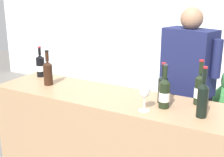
{
  "coord_description": "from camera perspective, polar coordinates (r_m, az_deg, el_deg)",
  "views": [
    {
      "loc": [
        1.09,
        -2.0,
        1.78
      ],
      "look_at": [
        -0.01,
        0.0,
        1.09
      ],
      "focal_mm": 48.23,
      "sensor_mm": 36.0,
      "label": 1
    }
  ],
  "objects": [
    {
      "name": "wall_back",
      "position": [
        4.74,
        15.87,
        11.59
      ],
      "size": [
        8.0,
        0.1,
        2.8
      ],
      "primitive_type": "cube",
      "color": "silver",
      "rests_on": "ground_plane"
    },
    {
      "name": "wine_bottle_5",
      "position": [
        2.3,
        9.6,
        -1.76
      ],
      "size": [
        0.07,
        0.07,
        0.31
      ],
      "color": "black",
      "rests_on": "counter"
    },
    {
      "name": "wine_bottle_0",
      "position": [
        2.75,
        -12.05,
        1.22
      ],
      "size": [
        0.08,
        0.08,
        0.32
      ],
      "color": "black",
      "rests_on": "counter"
    },
    {
      "name": "person_server",
      "position": [
        2.88,
        13.8,
        -3.81
      ],
      "size": [
        0.59,
        0.36,
        1.62
      ],
      "color": "black",
      "rests_on": "ground_plane"
    },
    {
      "name": "wine_glass",
      "position": [
        2.12,
        6.2,
        -2.61
      ],
      "size": [
        0.08,
        0.08,
        0.2
      ],
      "color": "silver",
      "rests_on": "counter"
    },
    {
      "name": "wine_bottle_3",
      "position": [
        3.03,
        -13.4,
        2.36
      ],
      "size": [
        0.08,
        0.08,
        0.3
      ],
      "color": "black",
      "rests_on": "counter"
    },
    {
      "name": "wine_bottle_2",
      "position": [
        2.32,
        16.24,
        -1.86
      ],
      "size": [
        0.07,
        0.07,
        0.34
      ],
      "color": "black",
      "rests_on": "counter"
    },
    {
      "name": "wine_bottle_1",
      "position": [
        2.2,
        9.91,
        -2.72
      ],
      "size": [
        0.08,
        0.08,
        0.33
      ],
      "color": "black",
      "rests_on": "counter"
    },
    {
      "name": "wine_bottle_4",
      "position": [
        2.1,
        16.8,
        -3.62
      ],
      "size": [
        0.07,
        0.07,
        0.35
      ],
      "color": "black",
      "rests_on": "counter"
    },
    {
      "name": "counter",
      "position": [
        2.63,
        0.24,
        -13.09
      ],
      "size": [
        2.13,
        0.55,
        0.94
      ],
      "primitive_type": "cube",
      "color": "#9E7A56",
      "rests_on": "ground_plane"
    }
  ]
}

